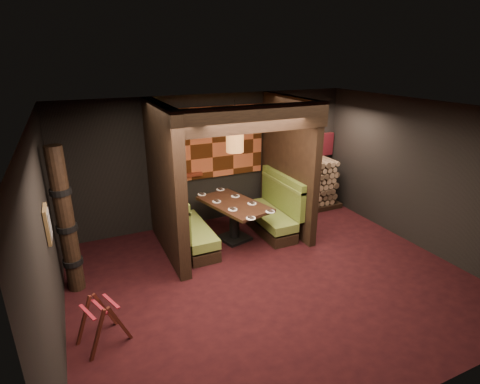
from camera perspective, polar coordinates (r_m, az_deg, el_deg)
name	(u,v)px	position (r m, az deg, el deg)	size (l,w,h in m)	color
floor	(272,279)	(6.63, 4.83, -13.05)	(6.50, 5.50, 0.02)	black
ceiling	(277,110)	(5.60, 5.71, 12.31)	(6.50, 5.50, 0.02)	black
wall_back	(212,160)	(8.35, -4.21, 4.93)	(6.50, 0.02, 2.85)	black
wall_front	(417,298)	(4.10, 25.32, -14.42)	(6.50, 0.02, 2.85)	black
wall_left	(46,242)	(5.29, -27.40, -6.79)	(0.02, 5.50, 2.85)	black
wall_right	(421,175)	(8.03, 25.89, 2.29)	(0.02, 5.50, 2.85)	black
partition_left	(165,183)	(6.96, -11.38, 1.42)	(0.20, 2.20, 2.85)	black
partition_right	(288,165)	(7.99, 7.31, 4.11)	(0.15, 2.10, 2.85)	black
header_beam	(254,119)	(6.23, 2.14, 11.06)	(2.85, 0.18, 0.44)	black
tapa_back_panel	(212,143)	(8.20, -4.32, 7.49)	(2.40, 0.06, 1.55)	#AC4E2C
tapa_side_panel	(167,157)	(7.02, -11.02, 5.26)	(0.04, 1.85, 1.45)	#AC4E2C
lacquer_shelf	(189,175)	(8.13, -7.85, 2.58)	(0.60, 0.12, 0.07)	#571E10
booth_bench_left	(188,229)	(7.43, -7.93, -5.66)	(0.68, 1.60, 1.14)	black
booth_bench_right	(272,213)	(8.11, 4.96, -3.24)	(0.68, 1.60, 1.14)	black
dining_table	(234,214)	(7.61, -0.89, -3.30)	(1.20, 1.71, 0.82)	black
place_settings	(234,202)	(7.52, -0.90, -1.57)	(1.05, 1.84, 0.03)	white
pendant_lamp	(235,140)	(7.10, -0.80, 7.91)	(0.33, 0.33, 0.97)	#975D2C
framed_picture	(48,224)	(5.30, -27.25, -4.38)	(0.05, 0.36, 0.46)	brown
luggage_rack	(102,320)	(5.51, -20.34, -17.85)	(0.74, 0.63, 0.68)	#481A12
totem_column	(66,223)	(6.38, -24.99, -4.24)	(0.31, 0.31, 2.40)	black
firewood_stack	(307,186)	(9.27, 10.17, 0.98)	(1.73, 0.70, 1.22)	black
mosaic_header	(301,147)	(9.28, 9.35, 6.80)	(1.83, 0.10, 0.56)	maroon
bay_front_post	(285,161)	(8.24, 6.89, 4.65)	(0.08, 0.08, 2.85)	black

